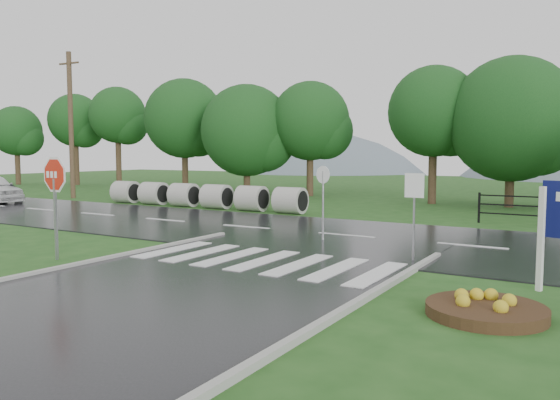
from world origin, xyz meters
The scene contains 10 objects.
ground centered at (0.00, 0.00, 0.00)m, with size 120.00×120.00×0.00m, color #214D19.
main_road centered at (0.00, 10.00, 0.00)m, with size 90.00×8.00×0.04m, color black.
crosswalk centered at (0.00, 5.00, 0.06)m, with size 6.50×2.80×0.02m.
treeline centered at (1.00, 24.00, 0.00)m, with size 83.20×5.20×10.00m.
culvert_pipes centered at (-10.28, 15.00, 0.60)m, with size 11.80×1.20×1.20m.
stop_sign centered at (-4.77, 2.56, 1.96)m, with size 1.26×0.09×2.83m.
flower_bed centered at (5.65, 3.13, 0.15)m, with size 1.98×1.98×0.40m.
reg_sign_small centered at (3.18, 7.00, 1.58)m, with size 0.50×0.07×2.24m.
reg_sign_round centered at (-0.24, 8.75, 1.48)m, with size 0.53×0.17×2.35m.
utility_pole_west centered at (-20.63, 15.50, 4.46)m, with size 1.56×0.29×8.78m.
Camera 1 is at (7.33, -6.35, 2.75)m, focal length 35.00 mm.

